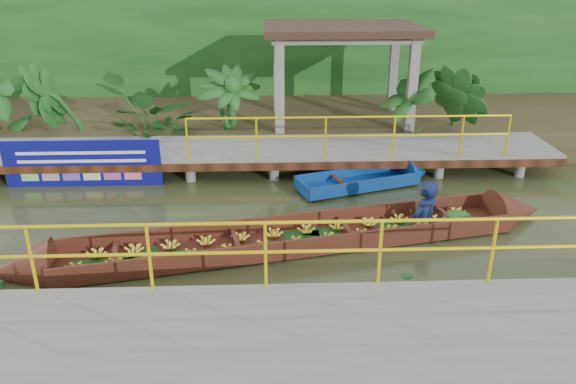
{
  "coord_description": "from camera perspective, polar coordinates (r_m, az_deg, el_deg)",
  "views": [
    {
      "loc": [
        0.85,
        -9.88,
        4.98
      ],
      "look_at": [
        1.25,
        0.5,
        0.6
      ],
      "focal_mm": 35.0,
      "sensor_mm": 36.0,
      "label": 1
    }
  ],
  "objects": [
    {
      "name": "foliage_backdrop",
      "position": [
        20.12,
        -4.75,
        14.27
      ],
      "size": [
        30.0,
        0.8,
        4.0
      ],
      "primitive_type": "cube",
      "color": "#144115",
      "rests_on": "ground"
    },
    {
      "name": "ground",
      "position": [
        11.1,
        -6.37,
        -3.96
      ],
      "size": [
        80.0,
        80.0,
        0.0
      ],
      "primitive_type": "plane",
      "color": "#34371B",
      "rests_on": "ground"
    },
    {
      "name": "tropical_plants",
      "position": [
        15.69,
        -7.08,
        8.92
      ],
      "size": [
        14.27,
        1.27,
        1.59
      ],
      "color": "#144115",
      "rests_on": "ground"
    },
    {
      "name": "blue_banner",
      "position": [
        13.81,
        -20.16,
        2.73
      ],
      "size": [
        3.61,
        0.04,
        1.13
      ],
      "color": "navy",
      "rests_on": "ground"
    },
    {
      "name": "land_strip",
      "position": [
        18.04,
        -4.87,
        7.5
      ],
      "size": [
        30.0,
        8.0,
        0.45
      ],
      "primitive_type": "cube",
      "color": "#362B1B",
      "rests_on": "ground"
    },
    {
      "name": "vendor_boat",
      "position": [
        10.49,
        2.57,
        -3.95
      ],
      "size": [
        10.47,
        3.17,
        2.31
      ],
      "rotation": [
        0.0,
        0.0,
        0.21
      ],
      "color": "#3C1A10",
      "rests_on": "ground"
    },
    {
      "name": "far_dock",
      "position": [
        14.08,
        -5.48,
        4.1
      ],
      "size": [
        16.0,
        2.06,
        1.66
      ],
      "color": "slate",
      "rests_on": "ground"
    },
    {
      "name": "pavilion",
      "position": [
        16.47,
        5.51,
        15.21
      ],
      "size": [
        4.4,
        3.0,
        3.0
      ],
      "color": "slate",
      "rests_on": "ground"
    },
    {
      "name": "near_dock",
      "position": [
        7.37,
        -0.55,
        -16.59
      ],
      "size": [
        18.0,
        2.4,
        1.73
      ],
      "color": "slate",
      "rests_on": "ground"
    },
    {
      "name": "moored_blue_boat",
      "position": [
        13.47,
        10.06,
        1.43
      ],
      "size": [
        3.38,
        1.85,
        0.78
      ],
      "rotation": [
        0.0,
        0.0,
        0.33
      ],
      "color": "navy",
      "rests_on": "ground"
    }
  ]
}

